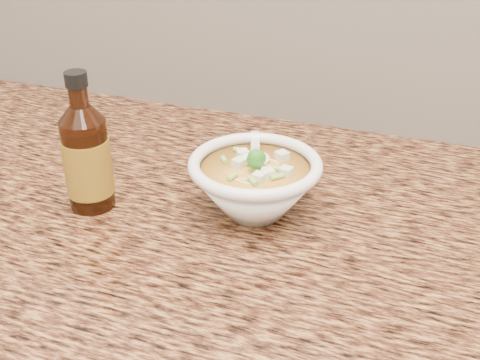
% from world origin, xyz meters
% --- Properties ---
extents(counter_slab, '(4.00, 0.68, 0.04)m').
position_xyz_m(counter_slab, '(0.00, 1.68, 0.88)').
color(counter_slab, olive).
rests_on(counter_slab, cabinet).
extents(soup_bowl, '(0.17, 0.19, 0.09)m').
position_xyz_m(soup_bowl, '(-0.16, 1.68, 0.94)').
color(soup_bowl, white).
rests_on(soup_bowl, counter_slab).
extents(hot_sauce_bottle, '(0.06, 0.06, 0.18)m').
position_xyz_m(hot_sauce_bottle, '(-0.36, 1.63, 0.97)').
color(hot_sauce_bottle, '#341407').
rests_on(hot_sauce_bottle, counter_slab).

